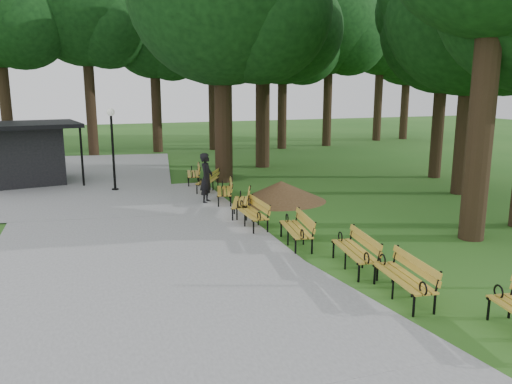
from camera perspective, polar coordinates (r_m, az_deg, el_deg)
name	(u,v)px	position (r m, az deg, el deg)	size (l,w,h in m)	color
ground	(307,259)	(12.87, 5.82, -7.57)	(100.00, 100.00, 0.00)	#235618
path	(131,241)	(14.55, -14.02, -5.44)	(12.00, 38.00, 0.06)	gray
person	(206,178)	(18.73, -5.65, 1.57)	(0.69, 0.45, 1.88)	black
kiosk	(20,154)	(24.54, -25.17, 3.95)	(4.36, 3.79, 2.73)	black
lamp_post	(112,132)	(21.47, -16.03, 6.52)	(0.32, 0.32, 3.42)	black
dirt_mound	(281,191)	(18.95, 2.85, 0.06)	(2.96, 2.96, 0.80)	#47301C
bench_1	(403,278)	(10.84, 16.36, -9.34)	(1.90, 0.64, 0.88)	gold
bench_2	(354,251)	(12.24, 11.11, -6.60)	(1.90, 0.64, 0.88)	gold
bench_3	(296,230)	(13.81, 4.55, -4.27)	(1.90, 0.64, 0.88)	gold
bench_4	(252,213)	(15.51, -0.51, -2.43)	(1.90, 0.64, 0.88)	gold
bench_5	(241,203)	(16.93, -1.74, -1.21)	(1.90, 0.64, 0.88)	gold
bench_6	(224,191)	(18.82, -3.64, 0.10)	(1.90, 0.64, 0.88)	gold
bench_7	(208,181)	(20.96, -5.50, 1.29)	(1.90, 0.64, 0.88)	gold
bench_8	(193,174)	(22.66, -7.15, 2.05)	(1.90, 0.64, 0.88)	gold
lawn_tree_1	(474,7)	(21.87, 23.46, 18.66)	(6.70, 6.70, 10.59)	black
lawn_tree_4	(263,12)	(27.27, 0.79, 19.72)	(7.15, 7.15, 11.62)	black
lawn_tree_5	(445,30)	(25.41, 20.65, 16.84)	(5.79, 5.79, 9.73)	black
tree_backdrop	(240,27)	(35.76, -1.86, 18.23)	(36.74, 9.73, 16.47)	black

